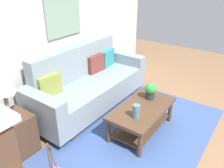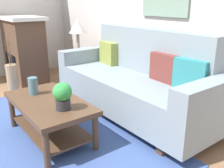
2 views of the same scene
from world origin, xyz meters
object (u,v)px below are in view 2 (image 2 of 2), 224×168
potted_plant_tabletop (63,95)px  fireplace (24,49)px  couch (134,83)px  tabletop_vase (33,86)px  throw_pillow_maroon (164,68)px  table_lamp (78,28)px  throw_pillow_teal (191,75)px  coffee_table (49,111)px  side_table (79,70)px  throw_pillow_olive (109,53)px  floor_vase (13,80)px

potted_plant_tabletop → fireplace: (-2.51, 0.49, 0.02)m
couch → tabletop_vase: bearing=-107.4°
throw_pillow_maroon → table_lamp: 1.83m
couch → table_lamp: size_ratio=4.02×
throw_pillow_teal → tabletop_vase: bearing=-130.2°
table_lamp → coffee_table: bearing=-40.0°
throw_pillow_teal → side_table: throw_pillow_teal is taller
coffee_table → side_table: bearing=140.0°
tabletop_vase → throw_pillow_olive: bearing=105.5°
throw_pillow_olive → coffee_table: throw_pillow_olive is taller
potted_plant_tabletop → throw_pillow_teal: bearing=66.7°
tabletop_vase → floor_vase: bearing=174.3°
potted_plant_tabletop → floor_vase: 1.91m
couch → side_table: 1.45m
fireplace → floor_vase: size_ratio=2.39×
throw_pillow_maroon → potted_plant_tabletop: throw_pillow_maroon is taller
potted_plant_tabletop → coffee_table: bearing=-174.9°
throw_pillow_olive → table_lamp: size_ratio=0.63×
coffee_table → fireplace: fireplace is taller
throw_pillow_maroon → side_table: 1.85m
tabletop_vase → floor_vase: (-1.32, 0.13, -0.28)m
floor_vase → couch: bearing=31.3°
coffee_table → couch: bearing=85.4°
throw_pillow_maroon → fireplace: size_ratio=0.31×
couch → throw_pillow_olive: 0.77m
couch → side_table: couch is taller
throw_pillow_teal → floor_vase: size_ratio=0.74×
potted_plant_tabletop → table_lamp: bearing=146.0°
coffee_table → fireplace: size_ratio=0.95×
coffee_table → tabletop_vase: (-0.27, -0.05, 0.21)m
throw_pillow_maroon → side_table: size_ratio=0.64×
throw_pillow_teal → fireplace: 3.11m
tabletop_vase → side_table: tabletop_vase is taller
throw_pillow_olive → throw_pillow_maroon: same height
throw_pillow_maroon → tabletop_vase: 1.48m
throw_pillow_teal → side_table: size_ratio=0.64×
coffee_table → side_table: side_table is taller
table_lamp → throw_pillow_maroon: bearing=3.0°
throw_pillow_teal → floor_vase: (-2.40, -1.15, -0.44)m
throw_pillow_olive → potted_plant_tabletop: size_ratio=1.37×
throw_pillow_maroon → fireplace: (-2.67, -0.72, -0.09)m
couch → throw_pillow_teal: (0.72, 0.13, 0.25)m
coffee_table → table_lamp: bearing=140.0°
couch → potted_plant_tabletop: couch is taller
couch → table_lamp: table_lamp is taller
table_lamp → throw_pillow_olive: bearing=7.3°
throw_pillow_olive → throw_pillow_maroon: size_ratio=1.00×
tabletop_vase → side_table: 1.63m
throw_pillow_olive → couch: bearing=-9.9°
throw_pillow_teal → side_table: 2.20m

